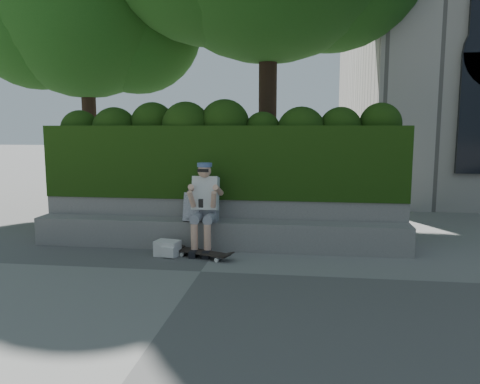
# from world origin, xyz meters

# --- Properties ---
(ground) EXTENTS (80.00, 80.00, 0.00)m
(ground) POSITION_xyz_m (0.00, 0.00, 0.00)
(ground) COLOR slate
(ground) RESTS_ON ground
(bench_ledge) EXTENTS (6.00, 0.45, 0.45)m
(bench_ledge) POSITION_xyz_m (0.00, 1.25, 0.23)
(bench_ledge) COLOR gray
(bench_ledge) RESTS_ON ground
(planter_wall) EXTENTS (6.00, 0.50, 0.75)m
(planter_wall) POSITION_xyz_m (0.00, 1.73, 0.38)
(planter_wall) COLOR gray
(planter_wall) RESTS_ON ground
(hedge) EXTENTS (6.00, 1.00, 1.20)m
(hedge) POSITION_xyz_m (0.00, 1.95, 1.35)
(hedge) COLOR black
(hedge) RESTS_ON planter_wall
(tree_right) EXTENTS (4.47, 4.47, 7.08)m
(tree_right) POSITION_xyz_m (-3.81, 4.93, 4.83)
(tree_right) COLOR black
(tree_right) RESTS_ON ground
(person) EXTENTS (0.40, 0.76, 1.38)m
(person) POSITION_xyz_m (-0.16, 1.07, 0.75)
(person) COLOR gray
(person) RESTS_ON ground
(skateboard) EXTENTS (0.90, 0.53, 0.09)m
(skateboard) POSITION_xyz_m (-0.12, 0.66, 0.08)
(skateboard) COLOR black
(skateboard) RESTS_ON ground
(backpack_plaid) EXTENTS (0.33, 0.20, 0.45)m
(backpack_plaid) POSITION_xyz_m (-0.35, 1.15, 0.67)
(backpack_plaid) COLOR silver
(backpack_plaid) RESTS_ON bench_ledge
(backpack_ground) EXTENTS (0.40, 0.32, 0.23)m
(backpack_ground) POSITION_xyz_m (-0.66, 0.70, 0.11)
(backpack_ground) COLOR silver
(backpack_ground) RESTS_ON ground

